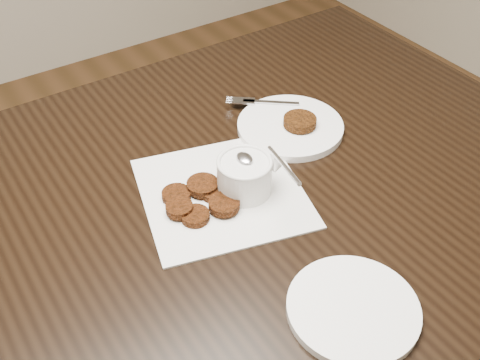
# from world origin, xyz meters

# --- Properties ---
(table) EXTENTS (1.49, 0.96, 0.75)m
(table) POSITION_xyz_m (0.05, 0.08, 0.38)
(table) COLOR black
(table) RESTS_ON floor
(napkin) EXTENTS (0.34, 0.34, 0.00)m
(napkin) POSITION_xyz_m (0.11, 0.07, 0.75)
(napkin) COLOR white
(napkin) RESTS_ON table
(sauce_ramekin) EXTENTS (0.16, 0.16, 0.13)m
(sauce_ramekin) POSITION_xyz_m (0.14, 0.06, 0.82)
(sauce_ramekin) COLOR white
(sauce_ramekin) RESTS_ON napkin
(patty_cluster) EXTENTS (0.25, 0.25, 0.02)m
(patty_cluster) POSITION_xyz_m (0.05, 0.07, 0.76)
(patty_cluster) COLOR #5C250C
(patty_cluster) RESTS_ON napkin
(plate_with_patty) EXTENTS (0.30, 0.30, 0.03)m
(plate_with_patty) POSITION_xyz_m (0.33, 0.16, 0.77)
(plate_with_patty) COLOR white
(plate_with_patty) RESTS_ON table
(plate_empty) EXTENTS (0.20, 0.20, 0.01)m
(plate_empty) POSITION_xyz_m (0.13, -0.25, 0.76)
(plate_empty) COLOR white
(plate_empty) RESTS_ON table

